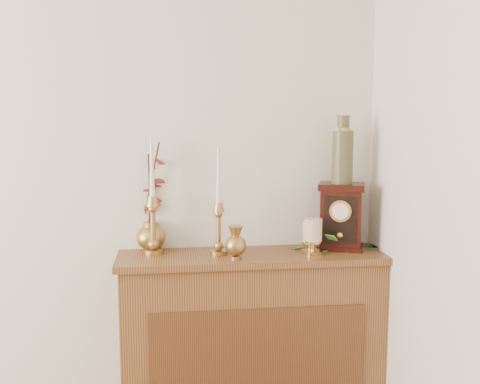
{
  "coord_description": "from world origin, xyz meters",
  "views": [
    {
      "loc": [
        1.03,
        -0.38,
        1.57
      ],
      "look_at": [
        1.33,
        2.05,
        1.22
      ],
      "focal_mm": 42.0,
      "sensor_mm": 36.0,
      "label": 1
    }
  ],
  "objects": [
    {
      "name": "console_shelf",
      "position": [
        1.4,
        2.1,
        0.44
      ],
      "size": [
        1.24,
        0.34,
        0.93
      ],
      "color": "brown",
      "rests_on": "ground"
    },
    {
      "name": "candlestick_left",
      "position": [
        0.95,
        2.14,
        1.11
      ],
      "size": [
        0.09,
        0.09,
        0.55
      ],
      "rotation": [
        0.0,
        0.0,
        -0.33
      ],
      "color": "tan",
      "rests_on": "console_shelf"
    },
    {
      "name": "candlestick_center",
      "position": [
        1.24,
        2.1,
        1.09
      ],
      "size": [
        0.08,
        0.08,
        0.49
      ],
      "rotation": [
        0.0,
        0.0,
        -0.24
      ],
      "color": "tan",
      "rests_on": "console_shelf"
    },
    {
      "name": "bud_vase",
      "position": [
        1.31,
        2.0,
        1.0
      ],
      "size": [
        0.09,
        0.09,
        0.15
      ],
      "rotation": [
        0.0,
        0.0,
        -0.1
      ],
      "color": "tan",
      "rests_on": "console_shelf"
    },
    {
      "name": "ginger_jar",
      "position": [
        0.95,
        2.24,
        1.16
      ],
      "size": [
        0.21,
        0.22,
        0.51
      ],
      "rotation": [
        0.0,
        0.0,
        0.3
      ],
      "color": "tan",
      "rests_on": "console_shelf"
    },
    {
      "name": "pillar_candle_left",
      "position": [
        1.66,
        2.07,
        1.01
      ],
      "size": [
        0.08,
        0.08,
        0.16
      ],
      "rotation": [
        0.0,
        0.0,
        -0.25
      ],
      "color": "gold",
      "rests_on": "console_shelf"
    },
    {
      "name": "pillar_candle_right",
      "position": [
        1.67,
        2.06,
        1.02
      ],
      "size": [
        0.09,
        0.09,
        0.17
      ],
      "rotation": [
        0.0,
        0.0,
        0.05
      ],
      "color": "gold",
      "rests_on": "console_shelf"
    },
    {
      "name": "ivy_garland",
      "position": [
        1.88,
        2.08,
        0.94
      ],
      "size": [
        0.47,
        0.22,
        0.09
      ],
      "rotation": [
        0.0,
        0.0,
        -0.41
      ],
      "color": "#34752C",
      "rests_on": "console_shelf"
    },
    {
      "name": "mantel_clock",
      "position": [
        1.82,
        2.13,
        1.08
      ],
      "size": [
        0.25,
        0.21,
        0.31
      ],
      "rotation": [
        0.0,
        0.0,
        -0.35
      ],
      "color": "black",
      "rests_on": "console_shelf"
    },
    {
      "name": "ceramic_vase",
      "position": [
        1.82,
        2.14,
        1.38
      ],
      "size": [
        0.1,
        0.1,
        0.32
      ],
      "rotation": [
        0.0,
        0.0,
        -0.35
      ],
      "color": "#183025",
      "rests_on": "mantel_clock"
    }
  ]
}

